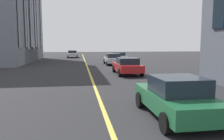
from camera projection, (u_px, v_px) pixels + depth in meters
lane_centre_line at (90, 74)px, 18.23m from camera, size 80.00×0.16×0.01m
car_silver_parked_b at (113, 59)px, 27.11m from camera, size 4.40×1.95×1.37m
car_red_far at (127, 66)px, 18.19m from camera, size 4.40×1.95×1.37m
car_white_trailing at (73, 54)px, 42.43m from camera, size 4.40×1.95×1.37m
car_green_mid at (176, 97)px, 7.27m from camera, size 3.90×1.89×1.40m
car_white_near at (119, 57)px, 32.29m from camera, size 4.40×1.95×1.37m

